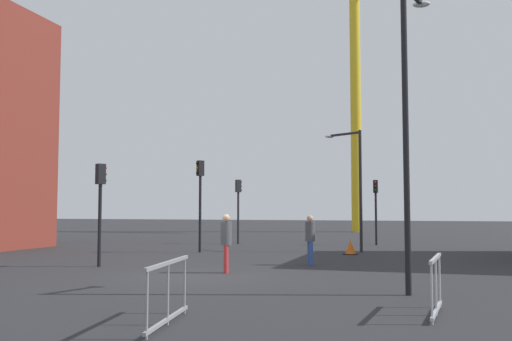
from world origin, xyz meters
name	(u,v)px	position (x,y,z in m)	size (l,w,h in m)	color
ground	(199,277)	(0.00, 0.00, 0.00)	(160.00, 160.00, 0.00)	#28282B
construction_crane	(360,52)	(1.51, 33.26, 15.49)	(17.98, 1.39, 23.29)	yellow
streetlamp_tall	(408,109)	(5.97, -1.80, 4.32)	(0.71, 1.58, 7.36)	black
streetlamp_short	(355,177)	(3.35, 10.86, 3.44)	(1.82, 1.09, 5.58)	#232326
traffic_light_near	(376,201)	(3.92, 15.97, 2.40)	(0.25, 0.37, 3.53)	black
traffic_light_far	(238,200)	(-3.62, 14.92, 2.44)	(0.37, 0.37, 3.60)	#232326
traffic_light_crosswalk	(200,191)	(-3.40, 8.54, 2.78)	(0.36, 0.38, 4.16)	black
traffic_light_median	(100,197)	(-4.32, 1.66, 2.38)	(0.35, 0.39, 3.51)	black
pedestrian_walking	(310,236)	(2.48, 4.21, 1.01)	(0.34, 0.34, 1.74)	#33519E
pedestrian_waiting	(226,238)	(0.43, 1.12, 1.05)	(0.34, 0.34, 1.80)	red
safety_barrier_front	(168,292)	(2.04, -6.55, 0.56)	(0.39, 2.37, 1.08)	gray
safety_barrier_rear	(436,285)	(6.45, -4.38, 0.56)	(0.27, 1.98, 1.08)	#B2B5BA
traffic_cone_striped	(351,248)	(3.30, 9.24, 0.29)	(0.61, 0.61, 0.62)	black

